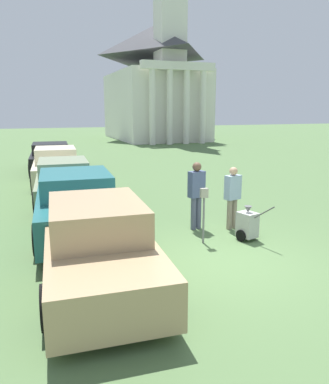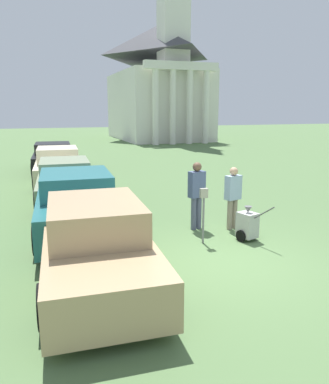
{
  "view_description": "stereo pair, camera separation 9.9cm",
  "coord_description": "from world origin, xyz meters",
  "views": [
    {
      "loc": [
        -3.63,
        -6.44,
        3.1
      ],
      "look_at": [
        -0.53,
        2.04,
        1.1
      ],
      "focal_mm": 35.0,
      "sensor_mm": 36.0,
      "label": 1
    },
    {
      "loc": [
        -3.54,
        -6.48,
        3.1
      ],
      "look_at": [
        -0.53,
        2.04,
        1.1
      ],
      "focal_mm": 35.0,
      "sensor_mm": 36.0,
      "label": 2
    }
  ],
  "objects": [
    {
      "name": "ground_plane",
      "position": [
        0.0,
        0.0,
        0.0
      ],
      "size": [
        120.0,
        120.0,
        0.0
      ],
      "primitive_type": "plane",
      "color": "#517042"
    },
    {
      "name": "parked_car_tan",
      "position": [
        -2.57,
        0.13,
        0.69
      ],
      "size": [
        2.17,
        5.09,
        1.52
      ],
      "rotation": [
        0.0,
        0.0,
        -0.06
      ],
      "color": "tan",
      "rests_on": "ground_plane"
    },
    {
      "name": "parked_car_teal",
      "position": [
        -2.57,
        3.12,
        0.73
      ],
      "size": [
        2.27,
        5.07,
        1.56
      ],
      "rotation": [
        0.0,
        0.0,
        -0.06
      ],
      "color": "#23666B",
      "rests_on": "ground_plane"
    },
    {
      "name": "parked_car_sage",
      "position": [
        -2.57,
        6.49,
        0.68
      ],
      "size": [
        2.14,
        5.07,
        1.46
      ],
      "rotation": [
        0.0,
        0.0,
        -0.06
      ],
      "color": "gray",
      "rests_on": "ground_plane"
    },
    {
      "name": "parked_car_cream",
      "position": [
        -2.57,
        9.82,
        0.72
      ],
      "size": [
        2.18,
        5.09,
        1.55
      ],
      "rotation": [
        0.0,
        0.0,
        -0.06
      ],
      "color": "beige",
      "rests_on": "ground_plane"
    },
    {
      "name": "parked_car_black",
      "position": [
        -2.57,
        13.42,
        0.67
      ],
      "size": [
        2.27,
        5.12,
        1.44
      ],
      "rotation": [
        0.0,
        0.0,
        -0.06
      ],
      "color": "black",
      "rests_on": "ground_plane"
    },
    {
      "name": "parking_meter",
      "position": [
        0.11,
        1.13,
        0.93
      ],
      "size": [
        0.18,
        0.09,
        1.33
      ],
      "color": "slate",
      "rests_on": "ground_plane"
    },
    {
      "name": "person_worker",
      "position": [
        0.4,
        2.19,
        1.02
      ],
      "size": [
        0.46,
        0.3,
        1.78
      ],
      "rotation": [
        0.0,
        0.0,
        3.35
      ],
      "color": "#515670",
      "rests_on": "ground_plane"
    },
    {
      "name": "person_supervisor",
      "position": [
        1.3,
        1.89,
        0.94
      ],
      "size": [
        0.46,
        0.32,
        1.65
      ],
      "rotation": [
        0.0,
        0.0,
        3.39
      ],
      "color": "gray",
      "rests_on": "ground_plane"
    },
    {
      "name": "equipment_cart",
      "position": [
        1.21,
        0.98,
        0.39
      ],
      "size": [
        0.53,
        1.0,
        1.0
      ],
      "rotation": [
        0.0,
        0.0,
        0.27
      ],
      "color": "#B2B2AD",
      "rests_on": "ground_plane"
    },
    {
      "name": "church",
      "position": [
        9.22,
        31.55,
        6.66
      ],
      "size": [
        8.22,
        13.68,
        26.82
      ],
      "color": "silver",
      "rests_on": "ground_plane"
    }
  ]
}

